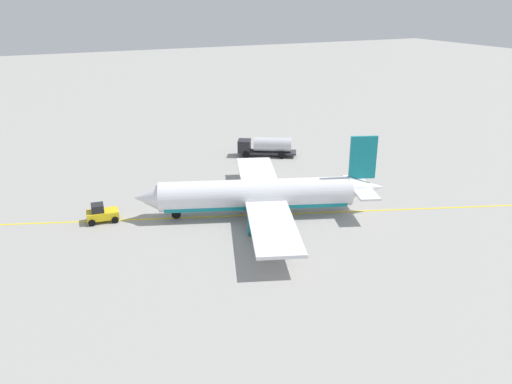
{
  "coord_description": "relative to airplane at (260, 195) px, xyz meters",
  "views": [
    {
      "loc": [
        23.78,
        51.15,
        24.94
      ],
      "look_at": [
        0.0,
        0.0,
        3.0
      ],
      "focal_mm": 35.76,
      "sensor_mm": 36.0,
      "label": 1
    }
  ],
  "objects": [
    {
      "name": "refueling_worker",
      "position": [
        -5.41,
        -13.97,
        -1.76
      ],
      "size": [
        0.58,
        0.45,
        1.71
      ],
      "color": "navy",
      "rests_on": "ground"
    },
    {
      "name": "safety_cone_nose",
      "position": [
        9.22,
        -9.67,
        -2.21
      ],
      "size": [
        0.67,
        0.67,
        0.74
      ],
      "primitive_type": "cone",
      "color": "#F2590F",
      "rests_on": "ground"
    },
    {
      "name": "ground_plane",
      "position": [
        0.48,
        -0.17,
        -2.58
      ],
      "size": [
        400.0,
        400.0,
        0.0
      ],
      "primitive_type": "plane",
      "color": "#9E9B96"
    },
    {
      "name": "fuel_tanker",
      "position": [
        -11.22,
        -21.34,
        -0.87
      ],
      "size": [
        9.5,
        6.81,
        3.15
      ],
      "color": "#2D2D33",
      "rests_on": "ground"
    },
    {
      "name": "taxi_line_marking",
      "position": [
        0.48,
        -0.17,
        -2.57
      ],
      "size": [
        84.24,
        30.23,
        0.01
      ],
      "primitive_type": "cube",
      "rotation": [
        0.0,
        0.0,
        -0.34
      ],
      "color": "yellow",
      "rests_on": "ground"
    },
    {
      "name": "airplane",
      "position": [
        0.0,
        0.0,
        0.0
      ],
      "size": [
        29.24,
        30.13,
        9.52
      ],
      "color": "white",
      "rests_on": "ground"
    },
    {
      "name": "pushback_tug",
      "position": [
        17.63,
        -6.18,
        -1.57
      ],
      "size": [
        3.79,
        2.65,
        2.2
      ],
      "color": "yellow",
      "rests_on": "ground"
    }
  ]
}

